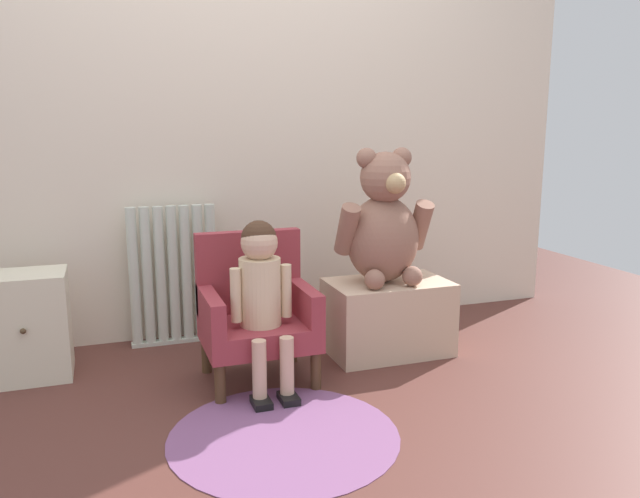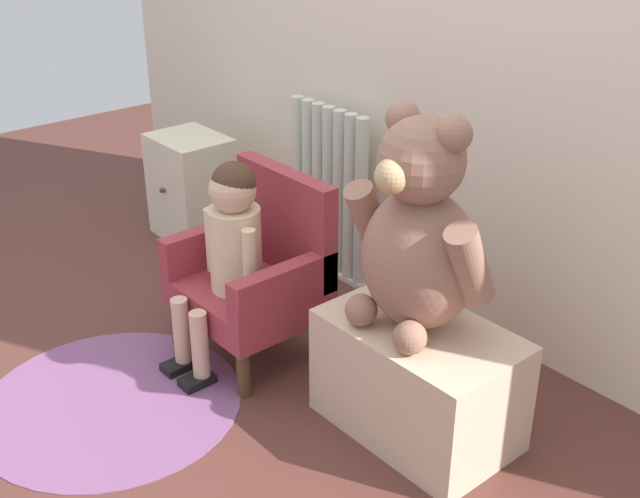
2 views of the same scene
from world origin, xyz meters
The scene contains 8 objects.
ground_plane centered at (0.00, 0.00, 0.00)m, with size 6.00×6.00×0.00m, color #552D26.
radiator centered at (-0.33, 1.05, 0.34)m, with size 0.43×0.05×0.69m.
small_dresser centered at (-0.98, 0.82, 0.23)m, with size 0.34×0.29×0.46m.
child_armchair centered at (-0.06, 0.50, 0.29)m, with size 0.46×0.39×0.62m.
child_figure centered at (-0.06, 0.39, 0.45)m, with size 0.25×0.35×0.69m.
low_bench centered at (0.60, 0.58, 0.17)m, with size 0.56×0.35×0.35m, color beige.
large_teddy_bear centered at (0.57, 0.58, 0.62)m, with size 0.45×0.32×0.62m.
floor_rug centered at (-0.09, -0.05, 0.00)m, with size 0.81×0.81×0.01m, color #7B4A76.
Camera 2 is at (1.88, -0.87, 1.53)m, focal length 45.00 mm.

